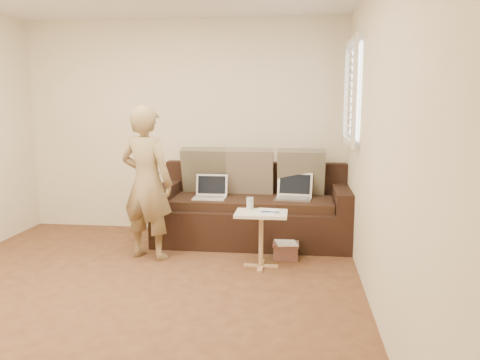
{
  "coord_description": "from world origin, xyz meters",
  "views": [
    {
      "loc": [
        1.4,
        -3.61,
        1.59
      ],
      "look_at": [
        0.8,
        1.4,
        0.78
      ],
      "focal_mm": 35.8,
      "sensor_mm": 36.0,
      "label": 1
    }
  ],
  "objects_px": {
    "laptop_silver": "(293,199)",
    "laptop_white": "(210,199)",
    "sofa": "(252,205)",
    "side_table": "(261,240)",
    "person": "(147,183)",
    "drinking_glass": "(250,203)",
    "striped_box": "(286,250)"
  },
  "relations": [
    {
      "from": "side_table",
      "to": "striped_box",
      "type": "relative_size",
      "value": 2.05
    },
    {
      "from": "striped_box",
      "to": "drinking_glass",
      "type": "bearing_deg",
      "value": -152.61
    },
    {
      "from": "laptop_silver",
      "to": "laptop_white",
      "type": "xyz_separation_m",
      "value": [
        -0.94,
        -0.08,
        0.0
      ]
    },
    {
      "from": "person",
      "to": "drinking_glass",
      "type": "distance_m",
      "value": 1.08
    },
    {
      "from": "person",
      "to": "striped_box",
      "type": "bearing_deg",
      "value": -158.18
    },
    {
      "from": "side_table",
      "to": "striped_box",
      "type": "xyz_separation_m",
      "value": [
        0.24,
        0.3,
        -0.19
      ]
    },
    {
      "from": "side_table",
      "to": "striped_box",
      "type": "height_order",
      "value": "side_table"
    },
    {
      "from": "laptop_white",
      "to": "sofa",
      "type": "bearing_deg",
      "value": 15.09
    },
    {
      "from": "sofa",
      "to": "side_table",
      "type": "distance_m",
      "value": 0.91
    },
    {
      "from": "sofa",
      "to": "drinking_glass",
      "type": "height_order",
      "value": "sofa"
    },
    {
      "from": "sofa",
      "to": "striped_box",
      "type": "bearing_deg",
      "value": -54.9
    },
    {
      "from": "sofa",
      "to": "drinking_glass",
      "type": "bearing_deg",
      "value": -86.52
    },
    {
      "from": "drinking_glass",
      "to": "striped_box",
      "type": "height_order",
      "value": "drinking_glass"
    },
    {
      "from": "drinking_glass",
      "to": "person",
      "type": "bearing_deg",
      "value": 178.09
    },
    {
      "from": "laptop_silver",
      "to": "side_table",
      "type": "distance_m",
      "value": 0.92
    },
    {
      "from": "laptop_silver",
      "to": "person",
      "type": "distance_m",
      "value": 1.65
    },
    {
      "from": "laptop_white",
      "to": "drinking_glass",
      "type": "distance_m",
      "value": 0.83
    },
    {
      "from": "person",
      "to": "side_table",
      "type": "distance_m",
      "value": 1.3
    },
    {
      "from": "drinking_glass",
      "to": "striped_box",
      "type": "xyz_separation_m",
      "value": [
        0.36,
        0.19,
        -0.53
      ]
    },
    {
      "from": "striped_box",
      "to": "side_table",
      "type": "bearing_deg",
      "value": -127.93
    },
    {
      "from": "drinking_glass",
      "to": "striped_box",
      "type": "bearing_deg",
      "value": 27.39
    },
    {
      "from": "laptop_silver",
      "to": "side_table",
      "type": "relative_size",
      "value": 0.73
    },
    {
      "from": "person",
      "to": "striped_box",
      "type": "relative_size",
      "value": 5.89
    },
    {
      "from": "person",
      "to": "side_table",
      "type": "xyz_separation_m",
      "value": [
        1.18,
        -0.15,
        -0.51
      ]
    },
    {
      "from": "laptop_white",
      "to": "side_table",
      "type": "xyz_separation_m",
      "value": [
        0.65,
        -0.75,
        -0.24
      ]
    },
    {
      "from": "person",
      "to": "side_table",
      "type": "bearing_deg",
      "value": -171.62
    },
    {
      "from": "side_table",
      "to": "striped_box",
      "type": "bearing_deg",
      "value": 52.07
    },
    {
      "from": "sofa",
      "to": "striped_box",
      "type": "height_order",
      "value": "sofa"
    },
    {
      "from": "sofa",
      "to": "side_table",
      "type": "relative_size",
      "value": 4.0
    },
    {
      "from": "person",
      "to": "laptop_white",
      "type": "bearing_deg",
      "value": -116.29
    },
    {
      "from": "striped_box",
      "to": "laptop_silver",
      "type": "bearing_deg",
      "value": 83.36
    },
    {
      "from": "sofa",
      "to": "person",
      "type": "bearing_deg",
      "value": -144.49
    }
  ]
}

